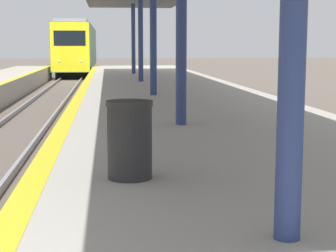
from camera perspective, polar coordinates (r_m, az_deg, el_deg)
The scene contains 2 objects.
train at distance 50.24m, azimuth -9.10°, elevation 7.84°, with size 2.67×23.00×4.21m.
trash_bin at distance 6.38m, azimuth -3.92°, elevation -1.38°, with size 0.53×0.53×0.89m.
Camera 1 is at (2.49, -1.40, 2.42)m, focal length 60.00 mm.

